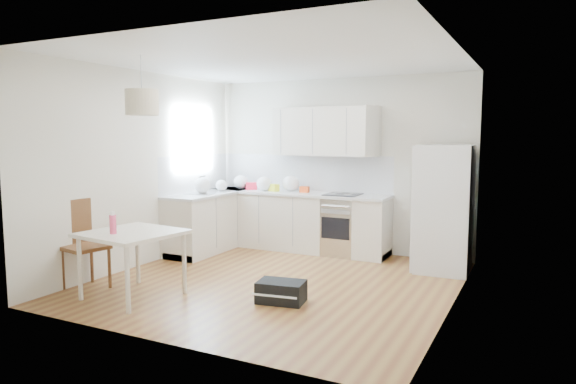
% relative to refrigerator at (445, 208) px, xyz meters
% --- Properties ---
extents(floor, '(4.20, 4.20, 0.00)m').
position_rel_refrigerator_xyz_m(floor, '(-1.75, -1.55, -0.85)').
color(floor, brown).
rests_on(floor, ground).
extents(ceiling, '(4.20, 4.20, 0.00)m').
position_rel_refrigerator_xyz_m(ceiling, '(-1.75, -1.55, 1.85)').
color(ceiling, white).
rests_on(ceiling, wall_back).
extents(wall_back, '(4.20, 0.00, 4.20)m').
position_rel_refrigerator_xyz_m(wall_back, '(-1.75, 0.55, 0.50)').
color(wall_back, silver).
rests_on(wall_back, floor).
extents(wall_left, '(0.00, 4.20, 4.20)m').
position_rel_refrigerator_xyz_m(wall_left, '(-3.85, -1.55, 0.50)').
color(wall_left, silver).
rests_on(wall_left, floor).
extents(wall_right, '(0.00, 4.20, 4.20)m').
position_rel_refrigerator_xyz_m(wall_right, '(0.35, -1.55, 0.50)').
color(wall_right, silver).
rests_on(wall_right, floor).
extents(window_glassblock, '(0.02, 1.00, 1.00)m').
position_rel_refrigerator_xyz_m(window_glassblock, '(-3.84, -0.40, 0.90)').
color(window_glassblock, '#BFE0F9').
rests_on(window_glassblock, wall_left).
extents(cabinets_back, '(3.00, 0.60, 0.88)m').
position_rel_refrigerator_xyz_m(cabinets_back, '(-2.35, 0.25, -0.41)').
color(cabinets_back, beige).
rests_on(cabinets_back, floor).
extents(cabinets_left, '(0.60, 1.80, 0.88)m').
position_rel_refrigerator_xyz_m(cabinets_left, '(-3.55, -0.35, -0.41)').
color(cabinets_left, beige).
rests_on(cabinets_left, floor).
extents(counter_back, '(3.02, 0.64, 0.04)m').
position_rel_refrigerator_xyz_m(counter_back, '(-2.35, 0.25, 0.05)').
color(counter_back, '#B8BCBE').
rests_on(counter_back, cabinets_back).
extents(counter_left, '(0.64, 1.82, 0.04)m').
position_rel_refrigerator_xyz_m(counter_left, '(-3.55, -0.35, 0.05)').
color(counter_left, '#B8BCBE').
rests_on(counter_left, cabinets_left).
extents(backsplash_back, '(3.00, 0.01, 0.58)m').
position_rel_refrigerator_xyz_m(backsplash_back, '(-2.35, 0.55, 0.36)').
color(backsplash_back, white).
rests_on(backsplash_back, wall_back).
extents(backsplash_left, '(0.01, 1.80, 0.58)m').
position_rel_refrigerator_xyz_m(backsplash_left, '(-3.85, -0.35, 0.36)').
color(backsplash_left, white).
rests_on(backsplash_left, wall_left).
extents(upper_cabinets, '(1.70, 0.32, 0.75)m').
position_rel_refrigerator_xyz_m(upper_cabinets, '(-1.90, 0.39, 1.03)').
color(upper_cabinets, beige).
rests_on(upper_cabinets, wall_back).
extents(range_oven, '(0.50, 0.61, 0.88)m').
position_rel_refrigerator_xyz_m(range_oven, '(-1.55, 0.25, -0.41)').
color(range_oven, silver).
rests_on(range_oven, floor).
extents(sink, '(0.50, 0.80, 0.16)m').
position_rel_refrigerator_xyz_m(sink, '(-3.55, -0.40, 0.07)').
color(sink, silver).
rests_on(sink, counter_left).
extents(refrigerator, '(0.85, 0.88, 1.69)m').
position_rel_refrigerator_xyz_m(refrigerator, '(0.00, 0.00, 0.00)').
color(refrigerator, silver).
rests_on(refrigerator, floor).
extents(dining_table, '(1.06, 1.06, 0.75)m').
position_rel_refrigerator_xyz_m(dining_table, '(-2.92, -2.77, -0.18)').
color(dining_table, '#BEB6A2').
rests_on(dining_table, floor).
extents(dining_chair, '(0.52, 0.52, 1.05)m').
position_rel_refrigerator_xyz_m(dining_chair, '(-3.64, -2.79, -0.32)').
color(dining_chair, '#4E3017').
rests_on(dining_chair, floor).
extents(drink_bottle, '(0.09, 0.09, 0.25)m').
position_rel_refrigerator_xyz_m(drink_bottle, '(-3.00, -2.97, 0.03)').
color(drink_bottle, '#E74068').
rests_on(drink_bottle, dining_table).
extents(gym_bag, '(0.55, 0.41, 0.23)m').
position_rel_refrigerator_xyz_m(gym_bag, '(-1.34, -2.20, -0.73)').
color(gym_bag, black).
rests_on(gym_bag, floor).
extents(pendant_lamp, '(0.45, 0.45, 0.28)m').
position_rel_refrigerator_xyz_m(pendant_lamp, '(-2.89, -2.59, 1.33)').
color(pendant_lamp, beige).
rests_on(pendant_lamp, ceiling).
extents(grocery_bag_a, '(0.26, 0.22, 0.23)m').
position_rel_refrigerator_xyz_m(grocery_bag_a, '(-3.38, 0.27, 0.19)').
color(grocery_bag_a, white).
rests_on(grocery_bag_a, counter_back).
extents(grocery_bag_b, '(0.26, 0.22, 0.23)m').
position_rel_refrigerator_xyz_m(grocery_bag_b, '(-2.89, 0.20, 0.19)').
color(grocery_bag_b, white).
rests_on(grocery_bag_b, counter_back).
extents(grocery_bag_c, '(0.28, 0.24, 0.25)m').
position_rel_refrigerator_xyz_m(grocery_bag_c, '(-2.48, 0.35, 0.20)').
color(grocery_bag_c, white).
rests_on(grocery_bag_c, counter_back).
extents(grocery_bag_d, '(0.20, 0.17, 0.18)m').
position_rel_refrigerator_xyz_m(grocery_bag_d, '(-3.51, -0.11, 0.16)').
color(grocery_bag_d, white).
rests_on(grocery_bag_d, counter_back).
extents(grocery_bag_e, '(0.27, 0.23, 0.24)m').
position_rel_refrigerator_xyz_m(grocery_bag_e, '(-3.57, -0.54, 0.19)').
color(grocery_bag_e, white).
rests_on(grocery_bag_e, counter_left).
extents(snack_orange, '(0.15, 0.10, 0.10)m').
position_rel_refrigerator_xyz_m(snack_orange, '(-2.20, 0.26, 0.12)').
color(snack_orange, '#CD3F12').
rests_on(snack_orange, counter_back).
extents(snack_yellow, '(0.19, 0.16, 0.11)m').
position_rel_refrigerator_xyz_m(snack_yellow, '(-2.72, 0.22, 0.13)').
color(snack_yellow, yellow).
rests_on(snack_yellow, counter_back).
extents(snack_red, '(0.20, 0.19, 0.12)m').
position_rel_refrigerator_xyz_m(snack_red, '(-3.17, 0.27, 0.13)').
color(snack_red, red).
rests_on(snack_red, counter_back).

